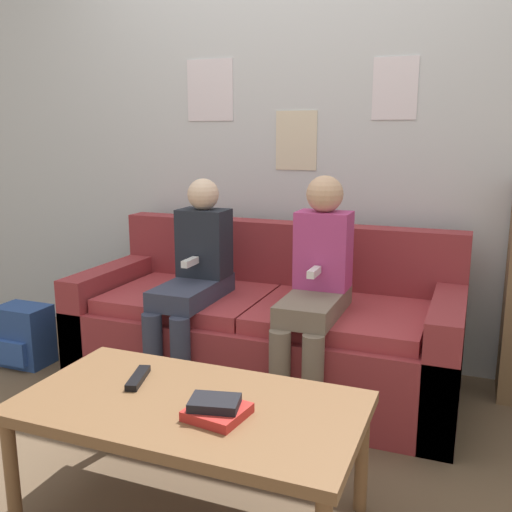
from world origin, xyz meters
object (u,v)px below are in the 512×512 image
object	(u,v)px
person_right	(316,285)
tv_remote	(138,378)
coffee_table	(190,414)
person_left	(193,277)
backpack	(24,336)
couch	(266,332)

from	to	relation	value
person_right	tv_remote	world-z (taller)	person_right
person_right	coffee_table	bearing A→B (deg)	-100.12
person_left	coffee_table	bearing A→B (deg)	-63.15
coffee_table	backpack	world-z (taller)	coffee_table
person_right	backpack	world-z (taller)	person_right
person_right	tv_remote	xyz separation A→B (m)	(-0.39, -0.81, -0.16)
couch	person_left	distance (m)	0.46
couch	person_right	distance (m)	0.47
person_left	backpack	distance (m)	1.08
coffee_table	backpack	bearing A→B (deg)	150.76
tv_remote	backpack	bearing A→B (deg)	132.34
person_left	backpack	bearing A→B (deg)	-176.31
coffee_table	person_right	distance (m)	0.92
person_left	couch	bearing A→B (deg)	32.60
couch	person_left	world-z (taller)	person_left
coffee_table	person_left	bearing A→B (deg)	116.85
couch	tv_remote	xyz separation A→B (m)	(-0.09, -1.00, 0.16)
person_right	tv_remote	size ratio (longest dim) A/B	6.04
tv_remote	person_left	bearing A→B (deg)	88.33
person_left	tv_remote	xyz separation A→B (m)	(0.21, -0.80, -0.14)
coffee_table	couch	bearing A→B (deg)	97.60
person_right	backpack	distance (m)	1.66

